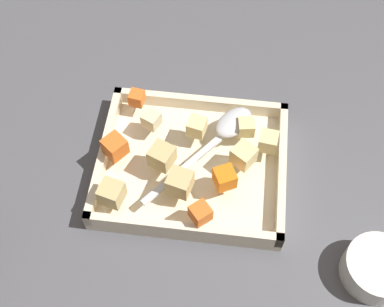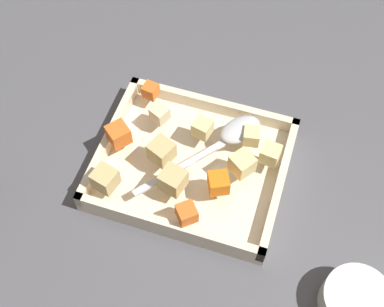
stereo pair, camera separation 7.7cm
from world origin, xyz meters
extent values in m
plane|color=#4C4C51|center=(0.00, 0.00, 0.00)|extent=(4.00, 4.00, 0.00)
cube|color=beige|center=(0.01, 0.01, 0.01)|extent=(0.29, 0.24, 0.01)
cube|color=beige|center=(0.01, -0.10, 0.03)|extent=(0.29, 0.01, 0.03)
cube|color=beige|center=(0.01, 0.13, 0.03)|extent=(0.29, 0.01, 0.03)
cube|color=beige|center=(-0.13, 0.01, 0.03)|extent=(0.01, 0.24, 0.03)
cube|color=beige|center=(0.15, 0.01, 0.03)|extent=(0.01, 0.24, 0.03)
cube|color=orange|center=(0.06, -0.02, 0.06)|extent=(0.04, 0.04, 0.03)
cube|color=orange|center=(-0.09, 0.11, 0.05)|extent=(0.03, 0.03, 0.02)
cube|color=orange|center=(0.04, -0.08, 0.05)|extent=(0.04, 0.04, 0.03)
cube|color=orange|center=(-0.11, 0.01, 0.06)|extent=(0.04, 0.04, 0.03)
cube|color=#E0CC89|center=(0.01, 0.06, 0.05)|extent=(0.03, 0.03, 0.03)
cube|color=tan|center=(0.00, -0.04, 0.06)|extent=(0.04, 0.04, 0.03)
cube|color=tan|center=(-0.03, 0.00, 0.06)|extent=(0.04, 0.04, 0.03)
cube|color=beige|center=(-0.06, 0.07, 0.05)|extent=(0.03, 0.03, 0.02)
cube|color=#E0CC89|center=(0.13, 0.05, 0.06)|extent=(0.03, 0.03, 0.03)
cube|color=tan|center=(-0.10, -0.07, 0.06)|extent=(0.04, 0.04, 0.03)
cube|color=#E0CC89|center=(0.09, 0.02, 0.06)|extent=(0.04, 0.04, 0.03)
cube|color=#E0CC89|center=(0.09, 0.07, 0.05)|extent=(0.03, 0.03, 0.03)
ellipsoid|color=silver|center=(0.07, 0.08, 0.05)|extent=(0.08, 0.08, 0.02)
cube|color=silver|center=(0.00, -0.01, 0.04)|extent=(0.11, 0.13, 0.01)
cylinder|color=silver|center=(0.29, -0.12, 0.02)|extent=(0.09, 0.09, 0.04)
camera|label=1|loc=(0.06, -0.38, 0.71)|focal=47.25mm
camera|label=2|loc=(0.13, -0.37, 0.71)|focal=47.25mm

